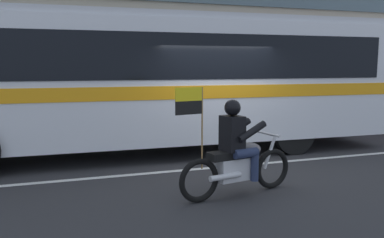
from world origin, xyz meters
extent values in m
plane|color=#2B2B2D|center=(0.00, 0.00, 0.00)|extent=(60.00, 60.00, 0.00)
cube|color=gray|center=(0.00, 5.10, 0.07)|extent=(28.00, 3.80, 0.15)
cube|color=silver|center=(0.00, -0.60, 0.00)|extent=(26.60, 0.14, 0.01)
cube|color=silver|center=(-1.23, 1.20, 1.73)|extent=(11.72, 2.85, 2.70)
cube|color=black|center=(-1.23, 1.20, 2.28)|extent=(10.79, 2.87, 0.96)
cube|color=orange|center=(-1.23, 1.20, 1.53)|extent=(11.48, 2.87, 0.28)
cube|color=#BABCC3|center=(-1.23, 1.20, 3.14)|extent=(11.48, 2.71, 0.16)
cylinder|color=black|center=(1.98, 0.02, 0.52)|extent=(1.04, 0.30, 1.04)
torus|color=black|center=(0.15, -2.19, 0.34)|extent=(0.69, 0.22, 0.69)
torus|color=black|center=(-1.27, -2.47, 0.34)|extent=(0.69, 0.22, 0.69)
cube|color=silver|center=(-0.61, -2.34, 0.44)|extent=(0.68, 0.40, 0.36)
ellipsoid|color=#59565B|center=(-0.36, -2.29, 0.72)|extent=(0.52, 0.37, 0.24)
cube|color=black|center=(-0.80, -2.38, 0.69)|extent=(0.60, 0.36, 0.12)
cylinder|color=silver|center=(0.09, -2.20, 0.65)|extent=(0.28, 0.11, 0.58)
cylinder|color=silver|center=(0.02, -2.22, 0.96)|extent=(0.16, 0.64, 0.04)
cylinder|color=silver|center=(-0.87, -2.55, 0.39)|extent=(0.56, 0.19, 0.09)
cube|color=black|center=(-0.68, -2.35, 1.02)|extent=(0.34, 0.41, 0.56)
sphere|color=black|center=(-0.68, -2.35, 1.44)|extent=(0.26, 0.26, 0.26)
cylinder|color=#232D4C|center=(-0.57, -2.15, 0.72)|extent=(0.44, 0.23, 0.15)
cylinder|color=#232D4C|center=(-0.40, -2.11, 0.48)|extent=(0.13, 0.13, 0.46)
cylinder|color=#232D4C|center=(-0.50, -2.50, 0.72)|extent=(0.44, 0.23, 0.15)
cylinder|color=#232D4C|center=(-0.33, -2.47, 0.48)|extent=(0.13, 0.13, 0.46)
cylinder|color=black|center=(-0.48, -2.11, 1.06)|extent=(0.53, 0.21, 0.32)
cylinder|color=black|center=(-0.40, -2.50, 1.06)|extent=(0.53, 0.21, 0.32)
cylinder|color=olive|center=(-1.22, -2.46, 1.15)|extent=(0.02, 0.02, 1.25)
cube|color=yellow|center=(-1.45, -2.50, 1.68)|extent=(0.44, 0.10, 0.20)
cube|color=black|center=(-1.45, -2.50, 1.47)|extent=(0.44, 0.10, 0.20)
cylinder|color=black|center=(6.23, 1.75, 0.32)|extent=(0.64, 0.22, 0.64)
cylinder|color=gold|center=(0.00, 3.66, 0.44)|extent=(0.22, 0.22, 0.58)
sphere|color=gold|center=(0.00, 3.66, 0.80)|extent=(0.20, 0.20, 0.20)
cylinder|color=gold|center=(0.00, 3.52, 0.47)|extent=(0.09, 0.10, 0.09)
camera|label=1|loc=(-3.24, -8.04, 2.10)|focal=37.27mm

